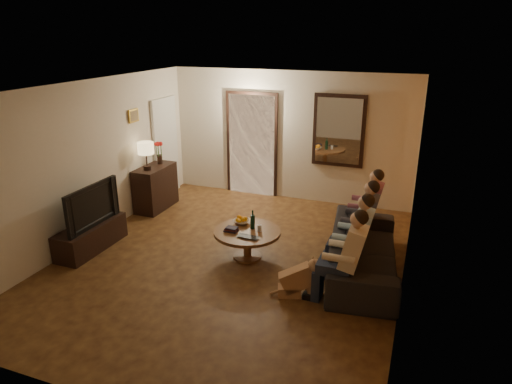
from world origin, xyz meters
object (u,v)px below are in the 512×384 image
at_px(person_d, 367,211).
at_px(person_a, 347,261).
at_px(coffee_table, 247,244).
at_px(laptop, 246,238).
at_px(wine_bottle, 253,219).
at_px(person_c, 361,225).
at_px(bowl, 242,222).
at_px(dresser, 156,187).
at_px(tv_stand, 91,237).
at_px(tv, 87,205).
at_px(dog, 297,277).
at_px(table_lamp, 146,156).
at_px(person_b, 355,241).
at_px(sofa, 364,250).

bearing_deg(person_d, person_a, -90.00).
xyz_separation_m(coffee_table, laptop, (0.10, -0.28, 0.24)).
xyz_separation_m(person_a, wine_bottle, (-1.59, 0.82, 0.01)).
relative_size(person_c, bowl, 4.63).
bearing_deg(dresser, person_c, -11.37).
bearing_deg(wine_bottle, tv_stand, -164.13).
distance_m(tv_stand, person_c, 4.25).
distance_m(tv, bowl, 2.43).
bearing_deg(tv, dresser, 0.00).
distance_m(person_d, coffee_table, 2.00).
relative_size(dog, coffee_table, 0.55).
xyz_separation_m(tv_stand, tv, (0.00, 0.00, 0.55)).
relative_size(person_c, person_d, 1.00).
height_order(person_d, bowl, person_d).
distance_m(tv, dog, 3.50).
distance_m(table_lamp, person_a, 4.49).
relative_size(tv, laptop, 3.52).
relative_size(dresser, person_b, 0.79).
relative_size(dresser, person_a, 0.79).
relative_size(person_c, wine_bottle, 3.87).
bearing_deg(tv_stand, person_c, 15.00).
relative_size(person_b, dog, 2.14).
height_order(person_c, bowl, person_c).
bearing_deg(tv_stand, coffee_table, 13.99).
xyz_separation_m(person_a, person_b, (0.00, 0.60, 0.00)).
xyz_separation_m(person_a, dog, (-0.62, -0.07, -0.32)).
bearing_deg(person_c, tv, -165.00).
bearing_deg(table_lamp, tv, -90.00).
xyz_separation_m(person_b, dog, (-0.62, -0.67, -0.32)).
xyz_separation_m(sofa, person_a, (-0.10, -0.90, 0.26)).
distance_m(person_a, laptop, 1.60).
relative_size(dresser, wine_bottle, 3.07).
bearing_deg(wine_bottle, dresser, 154.24).
xyz_separation_m(table_lamp, tv, (0.00, -1.70, -0.36)).
bearing_deg(coffee_table, person_c, 16.48).
distance_m(tv_stand, tv, 0.55).
bearing_deg(bowl, wine_bottle, -27.55).
relative_size(sofa, person_c, 1.94).
xyz_separation_m(table_lamp, wine_bottle, (2.50, -0.99, -0.51)).
bearing_deg(coffee_table, table_lamp, 156.09).
distance_m(dresser, table_lamp, 0.73).
bearing_deg(coffee_table, laptop, -70.35).
relative_size(table_lamp, person_d, 0.45).
bearing_deg(person_c, wine_bottle, -166.39).
height_order(person_b, laptop, person_b).
distance_m(bowl, wine_bottle, 0.29).
bearing_deg(dog, person_b, 27.99).
bearing_deg(coffee_table, bowl, 129.29).
height_order(sofa, person_d, person_d).
height_order(dresser, person_a, person_a).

